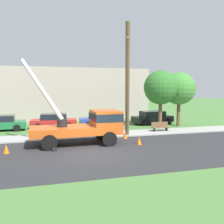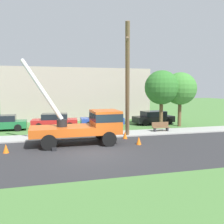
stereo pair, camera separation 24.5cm
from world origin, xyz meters
TOP-DOWN VIEW (x-y plane):
  - ground_plane at (0.00, 12.00)m, footprint 120.00×120.00m
  - road_asphalt at (0.00, 0.00)m, footprint 80.00×8.64m
  - sidewalk_strip at (0.00, 5.58)m, footprint 80.00×2.52m
  - utility_truck at (0.11, 2.75)m, footprint 6.80×3.20m
  - leaning_utility_pole at (3.25, 3.29)m, footprint 1.42×3.57m
  - traffic_cone_ahead at (3.52, 1.52)m, footprint 0.36×0.36m
  - traffic_cone_behind at (-5.13, 1.46)m, footprint 0.36×0.36m
  - traffic_cone_curbside at (3.22, 3.72)m, footprint 0.36×0.36m
  - parked_sedan_green at (-6.74, 10.27)m, footprint 4.45×2.11m
  - parked_sedan_red at (-1.91, 10.52)m, footprint 4.53×2.25m
  - parked_sedan_blue at (2.88, 10.51)m, footprint 4.48×2.16m
  - parked_sedan_black at (8.66, 10.50)m, footprint 4.55×2.29m
  - park_bench at (7.19, 5.64)m, footprint 1.60×0.45m
  - roadside_tree_near at (8.52, 8.33)m, footprint 3.42×3.42m
  - roadside_tree_far at (10.62, 8.37)m, footprint 3.32×3.32m
  - lowrise_building_backdrop at (1.33, 18.36)m, footprint 18.00×6.00m

SIDE VIEW (x-z plane):
  - ground_plane at x=0.00m, z-range 0.00..0.00m
  - road_asphalt at x=0.00m, z-range 0.00..0.01m
  - sidewalk_strip at x=0.00m, z-range 0.00..0.10m
  - traffic_cone_ahead at x=3.52m, z-range 0.00..0.56m
  - traffic_cone_behind at x=-5.13m, z-range 0.00..0.56m
  - traffic_cone_curbside at x=3.22m, z-range 0.00..0.56m
  - park_bench at x=7.19m, z-range 0.01..0.91m
  - parked_sedan_green at x=-6.74m, z-range 0.00..1.42m
  - parked_sedan_red at x=-1.91m, z-range 0.00..1.42m
  - parked_sedan_blue at x=2.88m, z-range 0.00..1.42m
  - parked_sedan_black at x=8.66m, z-range 0.00..1.42m
  - utility_truck at x=0.11m, z-range -1.58..4.40m
  - lowrise_building_backdrop at x=1.33m, z-range 0.00..6.40m
  - roadside_tree_far at x=10.62m, z-range 1.09..6.64m
  - roadside_tree_near at x=8.52m, z-range 1.12..6.83m
  - leaning_utility_pole at x=3.25m, z-range 0.10..8.68m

